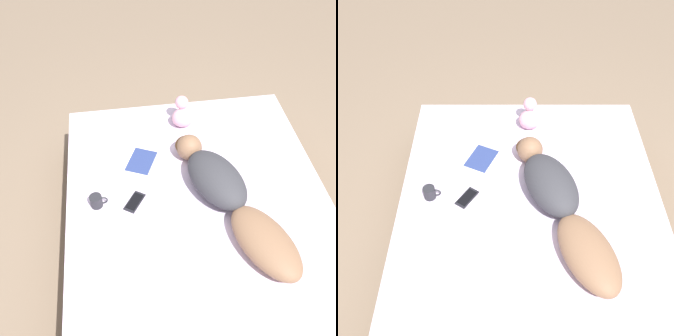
% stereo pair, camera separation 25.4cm
% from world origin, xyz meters
% --- Properties ---
extents(ground_plane, '(12.00, 12.00, 0.00)m').
position_xyz_m(ground_plane, '(0.00, 0.00, 0.00)').
color(ground_plane, '#7A6651').
extents(bed, '(1.68, 2.11, 0.45)m').
position_xyz_m(bed, '(0.00, 0.00, 0.22)').
color(bed, brown).
rests_on(bed, ground_plane).
extents(person, '(0.62, 1.19, 0.20)m').
position_xyz_m(person, '(0.16, 0.01, 0.54)').
color(person, brown).
rests_on(person, bed).
extents(open_magazine, '(0.58, 0.50, 0.01)m').
position_xyz_m(open_magazine, '(-0.43, 0.49, 0.45)').
color(open_magazine, silver).
rests_on(open_magazine, bed).
extents(coffee_mug, '(0.11, 0.08, 0.08)m').
position_xyz_m(coffee_mug, '(-0.62, 0.12, 0.49)').
color(coffee_mug, '#232328').
rests_on(coffee_mug, bed).
extents(cell_phone, '(0.15, 0.17, 0.01)m').
position_xyz_m(cell_phone, '(-0.40, 0.10, 0.45)').
color(cell_phone, black).
rests_on(cell_phone, bed).
extents(plush_toy, '(0.16, 0.17, 0.21)m').
position_xyz_m(plush_toy, '(0.02, 0.78, 0.54)').
color(plush_toy, '#DB9EB2').
rests_on(plush_toy, bed).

